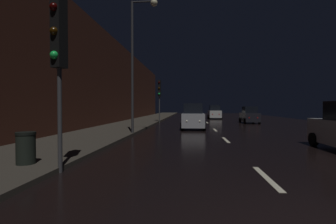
# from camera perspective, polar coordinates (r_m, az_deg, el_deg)

# --- Properties ---
(ground) EXTENTS (27.81, 84.00, 0.02)m
(ground) POSITION_cam_1_polar(r_m,az_deg,el_deg) (28.03, 9.12, -2.51)
(ground) COLOR black
(sidewalk_left) EXTENTS (4.40, 84.00, 0.15)m
(sidewalk_left) POSITION_cam_1_polar(r_m,az_deg,el_deg) (28.54, -6.51, -2.27)
(sidewalk_left) COLOR #38332B
(sidewalk_left) RESTS_ON ground
(building_facade_left) EXTENTS (0.80, 63.00, 9.02)m
(building_facade_left) POSITION_cam_1_polar(r_m,az_deg,el_deg) (25.94, -13.80, 7.16)
(building_facade_left) COLOR #472319
(building_facade_left) RESTS_ON ground
(lane_centerline) EXTENTS (0.16, 24.08, 0.01)m
(lane_centerline) POSITION_cam_1_polar(r_m,az_deg,el_deg) (17.10, 11.68, -4.86)
(lane_centerline) COLOR beige
(lane_centerline) RESTS_ON ground
(traffic_light_near_left) EXTENTS (0.38, 0.48, 4.77)m
(traffic_light_near_left) POSITION_cam_1_polar(r_m,az_deg,el_deg) (7.51, -24.06, 13.77)
(traffic_light_near_left) COLOR #38383A
(traffic_light_near_left) RESTS_ON ground
(traffic_light_far_left) EXTENTS (0.33, 0.47, 4.85)m
(traffic_light_far_left) POSITION_cam_1_polar(r_m,az_deg,el_deg) (27.82, -2.02, 4.75)
(traffic_light_far_left) COLOR #38383A
(traffic_light_far_left) RESTS_ON ground
(streetlamp_overhead) EXTENTS (1.70, 0.44, 8.55)m
(streetlamp_overhead) POSITION_cam_1_polar(r_m,az_deg,el_deg) (16.14, -6.84, 14.52)
(streetlamp_overhead) COLOR #2D2D30
(streetlamp_overhead) RESTS_ON ground
(trash_bin_curbside) EXTENTS (0.55, 0.55, 0.93)m
(trash_bin_curbside) POSITION_cam_1_polar(r_m,az_deg,el_deg) (8.30, -30.11, -7.21)
(trash_bin_curbside) COLOR black
(trash_bin_curbside) RESTS_ON sidewalk_left
(car_approaching_headlights) EXTENTS (1.91, 4.14, 2.09)m
(car_approaching_headlights) POSITION_cam_1_polar(r_m,az_deg,el_deg) (20.21, 5.80, -1.21)
(car_approaching_headlights) COLOR #A5A8AD
(car_approaching_headlights) RESTS_ON ground
(car_parked_right_far) EXTENTS (1.69, 3.66, 1.84)m
(car_parked_right_far) POSITION_cam_1_polar(r_m,az_deg,el_deg) (28.64, 18.35, -0.77)
(car_parked_right_far) COLOR black
(car_parked_right_far) RESTS_ON ground
(car_distant_taillights) EXTENTS (1.88, 4.06, 2.05)m
(car_distant_taillights) POSITION_cam_1_polar(r_m,az_deg,el_deg) (37.44, 10.73, -0.13)
(car_distant_taillights) COLOR silver
(car_distant_taillights) RESTS_ON ground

